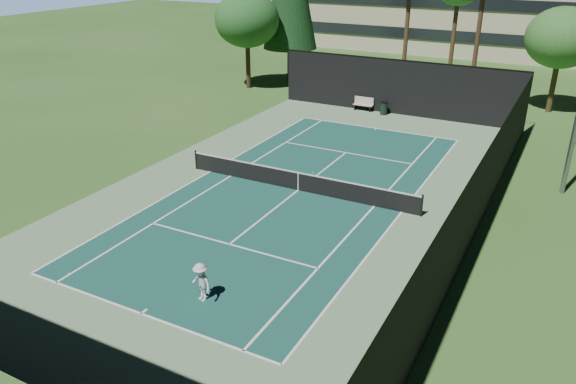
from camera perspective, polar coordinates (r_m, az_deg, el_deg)
name	(u,v)px	position (r m, az deg, el deg)	size (l,w,h in m)	color
ground	(298,190)	(28.81, 1.03, 0.16)	(160.00, 160.00, 0.00)	#305B22
apron_slab	(298,190)	(28.81, 1.03, 0.16)	(18.00, 32.00, 0.01)	#6A8C62
court_surface	(298,190)	(28.80, 1.03, 0.18)	(10.97, 23.77, 0.01)	#174C42
court_lines	(298,190)	(28.80, 1.03, 0.19)	(11.07, 23.87, 0.01)	white
tennis_net	(298,180)	(28.59, 1.04, 1.18)	(12.90, 0.10, 1.10)	black
fence	(299,153)	(28.11, 1.12, 3.95)	(18.04, 32.05, 4.03)	black
player	(201,282)	(20.17, -8.82, -9.03)	(0.95, 0.55, 1.48)	silver
tennis_ball_a	(69,274)	(23.30, -21.35, -7.72)	(0.06, 0.06, 0.06)	yellow
tennis_ball_b	(255,168)	(31.65, -3.39, 2.43)	(0.07, 0.07, 0.07)	#CEE734
tennis_ball_c	(313,172)	(31.03, 2.57, 2.00)	(0.06, 0.06, 0.06)	#E2F036
tennis_ball_d	(253,163)	(32.47, -3.62, 2.99)	(0.06, 0.06, 0.06)	yellow
park_bench	(363,103)	(43.28, 7.68, 8.91)	(1.50, 0.45, 1.02)	#B8AF98
trash_bin	(384,108)	(42.42, 9.71, 8.38)	(0.56, 0.56, 0.95)	black
palm_b	(458,0)	(50.80, 16.85, 18.18)	(2.80, 2.80, 8.42)	#4B3620
decid_tree_a	(562,38)	(46.00, 26.08, 13.88)	(5.12, 5.12, 7.62)	#49351F
decid_tree_c	(247,20)	(49.28, -4.20, 17.06)	(5.44, 5.44, 8.09)	#452B1D
campus_building	(480,14)	(70.92, 18.90, 16.74)	(40.50, 12.50, 8.30)	beige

